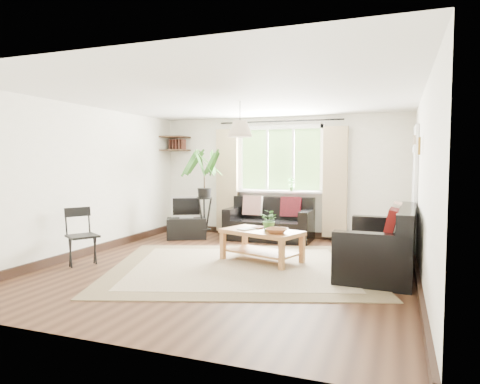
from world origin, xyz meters
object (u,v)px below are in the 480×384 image
(coffee_table, at_px, (262,246))
(folding_chair, at_px, (83,237))
(tv_stand, at_px, (186,228))
(sofa_back, at_px, (269,220))
(palm_stand, at_px, (205,194))
(sofa_right, at_px, (378,241))

(coffee_table, bearing_deg, folding_chair, -154.53)
(tv_stand, xyz_separation_m, folding_chair, (-0.39, -2.49, 0.21))
(sofa_back, height_order, coffee_table, sofa_back)
(coffee_table, distance_m, palm_stand, 2.25)
(sofa_right, xyz_separation_m, palm_stand, (-3.27, 1.48, 0.45))
(tv_stand, distance_m, palm_stand, 0.77)
(sofa_back, height_order, tv_stand, sofa_back)
(sofa_back, distance_m, palm_stand, 1.34)
(sofa_back, xyz_separation_m, sofa_right, (2.08, -1.85, 0.04))
(sofa_right, height_order, tv_stand, sofa_right)
(palm_stand, height_order, folding_chair, palm_stand)
(coffee_table, distance_m, folding_chair, 2.62)
(sofa_back, xyz_separation_m, palm_stand, (-1.19, -0.37, 0.49))
(sofa_back, distance_m, folding_chair, 3.51)
(sofa_back, height_order, sofa_right, sofa_right)
(sofa_back, bearing_deg, sofa_right, -42.17)
(tv_stand, height_order, palm_stand, palm_stand)
(coffee_table, relative_size, folding_chair, 1.41)
(tv_stand, height_order, folding_chair, folding_chair)
(tv_stand, bearing_deg, palm_stand, -17.05)
(sofa_back, bearing_deg, folding_chair, -124.10)
(sofa_back, height_order, palm_stand, palm_stand)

